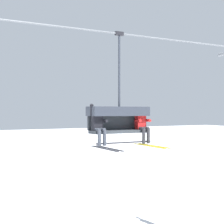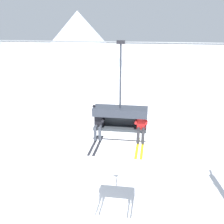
% 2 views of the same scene
% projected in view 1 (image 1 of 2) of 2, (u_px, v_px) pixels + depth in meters
% --- Properties ---
extents(lift_cable, '(16.60, 0.05, 0.05)m').
position_uv_depth(lift_cable, '(80.00, 29.00, 10.37)').
color(lift_cable, slate).
extents(chairlift_chair, '(2.00, 0.74, 3.56)m').
position_uv_depth(chairlift_chair, '(118.00, 115.00, 11.08)').
color(chairlift_chair, '#33383D').
extents(skier_black, '(0.48, 1.70, 1.34)m').
position_uv_depth(skier_black, '(99.00, 125.00, 10.52)').
color(skier_black, black).
extents(skier_red, '(0.46, 1.70, 1.23)m').
position_uv_depth(skier_red, '(142.00, 125.00, 11.26)').
color(skier_red, red).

